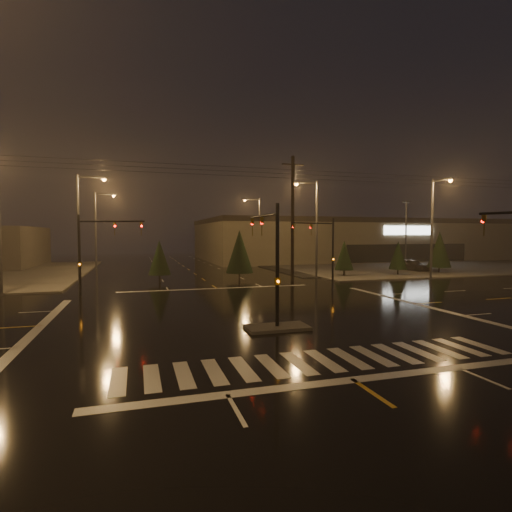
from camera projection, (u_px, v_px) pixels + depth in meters
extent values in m
plane|color=black|center=(254.00, 313.00, 22.93)|extent=(140.00, 140.00, 0.00)
cube|color=#423F3B|center=(388.00, 264.00, 60.22)|extent=(36.00, 36.00, 0.12)
cube|color=#423F3B|center=(277.00, 327.00, 19.10)|extent=(3.00, 1.60, 0.15)
cube|color=beige|center=(324.00, 360.00, 14.32)|extent=(15.00, 2.60, 0.01)
cube|color=beige|center=(353.00, 380.00, 12.41)|extent=(16.00, 0.50, 0.01)
cube|color=beige|center=(217.00, 288.00, 33.45)|extent=(16.00, 0.50, 0.01)
cube|color=black|center=(425.00, 264.00, 59.74)|extent=(50.00, 24.00, 0.08)
cube|color=#645D47|center=(361.00, 240.00, 76.77)|extent=(60.00, 28.00, 7.00)
cube|color=black|center=(361.00, 223.00, 76.59)|extent=(60.20, 28.20, 0.80)
cube|color=white|center=(409.00, 230.00, 63.19)|extent=(9.00, 0.20, 1.40)
cube|color=black|center=(408.00, 253.00, 63.43)|extent=(22.00, 0.15, 2.80)
cylinder|color=black|center=(277.00, 267.00, 18.94)|extent=(0.18, 0.18, 6.00)
cylinder|color=black|center=(263.00, 216.00, 20.96)|extent=(0.12, 4.50, 0.12)
imported|color=#594707|center=(252.00, 218.00, 22.90)|extent=(0.16, 0.20, 1.00)
cube|color=#594707|center=(277.00, 281.00, 18.98)|extent=(0.25, 0.18, 0.35)
cylinder|color=black|center=(333.00, 252.00, 35.82)|extent=(0.18, 0.18, 6.00)
cylinder|color=black|center=(313.00, 223.00, 34.19)|extent=(4.74, 1.82, 0.12)
imported|color=#594707|center=(294.00, 223.00, 32.85)|extent=(0.24, 0.22, 1.00)
cube|color=#594707|center=(333.00, 259.00, 35.86)|extent=(0.25, 0.18, 0.35)
cylinder|color=black|center=(80.00, 255.00, 29.80)|extent=(0.18, 0.18, 6.00)
cylinder|color=black|center=(112.00, 221.00, 29.52)|extent=(4.74, 1.82, 0.12)
imported|color=#594707|center=(141.00, 222.00, 29.40)|extent=(0.24, 0.22, 1.00)
cube|color=#594707|center=(80.00, 264.00, 29.84)|extent=(0.25, 0.18, 0.35)
imported|color=#594707|center=(484.00, 215.00, 18.64)|extent=(0.22, 0.24, 1.00)
cylinder|color=#38383A|center=(78.00, 229.00, 36.58)|extent=(0.24, 0.24, 10.00)
cylinder|color=#38383A|center=(91.00, 177.00, 36.67)|extent=(2.40, 0.14, 0.14)
cube|color=#38383A|center=(104.00, 178.00, 36.99)|extent=(0.70, 0.30, 0.18)
sphere|color=orange|center=(104.00, 180.00, 36.99)|extent=(0.32, 0.32, 0.32)
cylinder|color=#38383A|center=(96.00, 231.00, 51.89)|extent=(0.24, 0.24, 10.00)
cylinder|color=#38383A|center=(105.00, 194.00, 51.97)|extent=(2.40, 0.14, 0.14)
cube|color=#38383A|center=(114.00, 195.00, 52.29)|extent=(0.70, 0.30, 0.18)
sphere|color=orange|center=(114.00, 196.00, 52.30)|extent=(0.32, 0.32, 0.32)
cylinder|color=#38383A|center=(317.00, 230.00, 41.26)|extent=(0.24, 0.24, 10.00)
cylinder|color=#38383A|center=(306.00, 183.00, 40.66)|extent=(2.40, 0.14, 0.14)
cube|color=#38383A|center=(296.00, 183.00, 40.34)|extent=(0.70, 0.30, 0.18)
sphere|color=orange|center=(296.00, 184.00, 40.35)|extent=(0.32, 0.32, 0.32)
cylinder|color=#38383A|center=(260.00, 231.00, 60.39)|extent=(0.24, 0.24, 10.00)
cylinder|color=#38383A|center=(252.00, 199.00, 59.79)|extent=(2.40, 0.14, 0.14)
cube|color=#38383A|center=(245.00, 200.00, 59.48)|extent=(0.70, 0.30, 0.18)
sphere|color=orange|center=(245.00, 200.00, 59.48)|extent=(0.32, 0.32, 0.32)
cylinder|color=#38383A|center=(432.00, 230.00, 39.96)|extent=(0.24, 0.24, 10.00)
cylinder|color=#38383A|center=(442.00, 180.00, 38.56)|extent=(0.14, 2.40, 0.14)
cube|color=#38383A|center=(450.00, 179.00, 37.51)|extent=(0.30, 0.70, 0.18)
sphere|color=orange|center=(450.00, 180.00, 37.51)|extent=(0.32, 0.32, 0.32)
cylinder|color=black|center=(293.00, 219.00, 38.29)|extent=(0.32, 0.32, 12.00)
cube|color=black|center=(293.00, 164.00, 38.01)|extent=(2.20, 0.12, 0.12)
cylinder|color=black|center=(344.00, 273.00, 43.25)|extent=(0.18, 0.18, 0.70)
cone|color=black|center=(344.00, 255.00, 43.15)|extent=(2.03, 2.03, 3.17)
cylinder|color=black|center=(398.00, 272.00, 44.18)|extent=(0.18, 0.18, 0.70)
cone|color=black|center=(398.00, 255.00, 44.08)|extent=(1.98, 1.98, 3.10)
cylinder|color=black|center=(439.00, 270.00, 46.91)|extent=(0.18, 0.18, 0.70)
cone|color=black|center=(440.00, 249.00, 46.78)|extent=(2.68, 2.68, 4.19)
cylinder|color=black|center=(160.00, 278.00, 38.02)|extent=(0.18, 0.18, 0.70)
cone|color=black|center=(159.00, 257.00, 37.91)|extent=(2.11, 2.11, 3.29)
cylinder|color=black|center=(240.00, 276.00, 39.97)|extent=(0.18, 0.18, 0.70)
cone|color=black|center=(240.00, 251.00, 39.83)|extent=(2.74, 2.74, 4.29)
imported|color=black|center=(412.00, 265.00, 49.16)|extent=(2.95, 4.77, 1.51)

